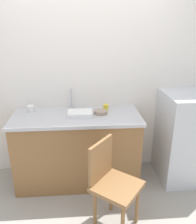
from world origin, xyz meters
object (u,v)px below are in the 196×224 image
(refrigerator, at_px, (186,137))
(dish_tray, at_px, (80,114))
(terracotta_bowl, at_px, (101,112))
(chair, at_px, (112,182))
(cup_white, at_px, (30,108))
(cup_yellow, at_px, (106,107))

(refrigerator, height_order, dish_tray, refrigerator)
(refrigerator, height_order, terracotta_bowl, refrigerator)
(refrigerator, relative_size, dish_tray, 4.02)
(chair, xyz_separation_m, terracotta_bowl, (-0.04, 0.75, 0.42))
(cup_white, bearing_deg, cup_yellow, -1.41)
(refrigerator, relative_size, terracotta_bowl, 7.30)
(refrigerator, xyz_separation_m, chair, (-1.03, -0.71, -0.06))
(dish_tray, relative_size, cup_yellow, 3.88)
(terracotta_bowl, bearing_deg, refrigerator, -1.98)
(chair, relative_size, terracotta_bowl, 5.77)
(refrigerator, bearing_deg, cup_yellow, 170.98)
(chair, height_order, cup_white, cup_white)
(terracotta_bowl, height_order, cup_white, cup_white)
(cup_yellow, height_order, cup_white, same)
(cup_yellow, bearing_deg, chair, -92.18)
(terracotta_bowl, bearing_deg, cup_yellow, 58.60)
(cup_white, bearing_deg, chair, -45.48)
(chair, distance_m, terracotta_bowl, 0.86)
(dish_tray, distance_m, cup_white, 0.63)
(refrigerator, relative_size, cup_white, 13.84)
(chair, distance_m, dish_tray, 0.87)
(chair, xyz_separation_m, dish_tray, (-0.28, 0.71, 0.42))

